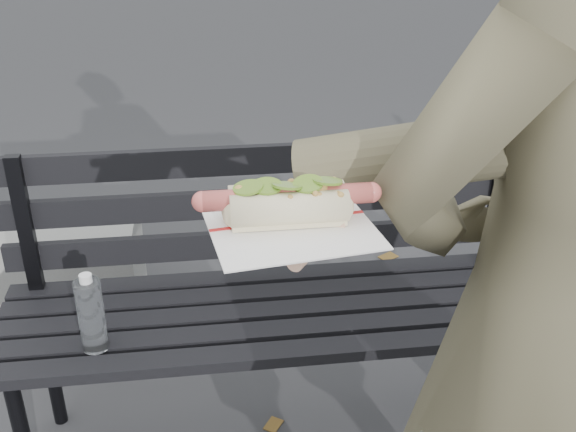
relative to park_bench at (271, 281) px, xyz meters
name	(u,v)px	position (x,y,z in m)	size (l,w,h in m)	color
park_bench	(271,281)	(0.00, 0.00, 0.00)	(1.50, 0.44, 0.88)	black
person	(551,331)	(0.35, -0.79, 0.37)	(0.65, 0.43, 1.79)	brown
held_hotdog	(438,163)	(0.14, -0.81, 0.67)	(0.64, 0.30, 0.20)	brown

